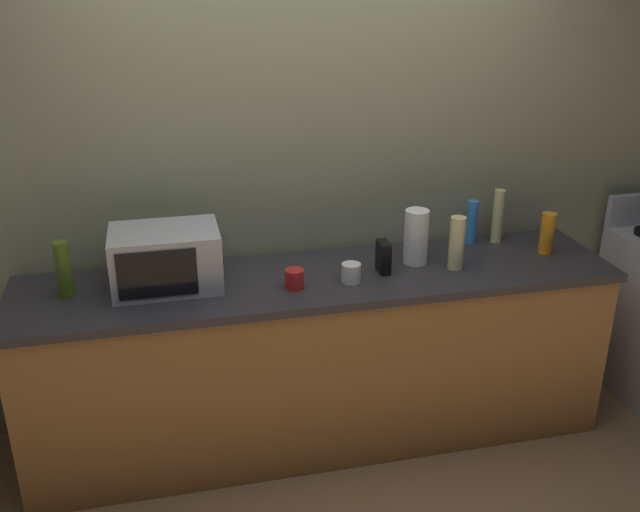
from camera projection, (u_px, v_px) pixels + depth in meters
ground_plane at (339, 485)px, 3.32m from camera, size 8.00×8.00×0.00m
back_wall at (301, 160)px, 3.53m from camera, size 6.40×0.10×2.70m
counter_run at (320, 358)px, 3.51m from camera, size 2.84×0.64×0.90m
microwave at (166, 258)px, 3.18m from camera, size 0.48×0.35×0.27m
paper_towel_roll at (416, 237)px, 3.43m from camera, size 0.12×0.12×0.27m
cordless_phone at (383, 257)px, 3.35m from camera, size 0.05×0.11×0.15m
bottle_hand_soap at (457, 243)px, 3.37m from camera, size 0.07×0.07×0.26m
bottle_olive_oil at (64, 269)px, 3.09m from camera, size 0.07×0.07×0.25m
bottle_dish_soap at (547, 233)px, 3.56m from camera, size 0.07×0.07×0.21m
bottle_vinegar at (498, 216)px, 3.69m from camera, size 0.06×0.06×0.28m
bottle_spray_cleaner at (472, 222)px, 3.68m from camera, size 0.06×0.06×0.23m
mug_white at (351, 273)px, 3.25m from camera, size 0.09×0.09×0.09m
mug_red at (294, 279)px, 3.19m from camera, size 0.08×0.08×0.09m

